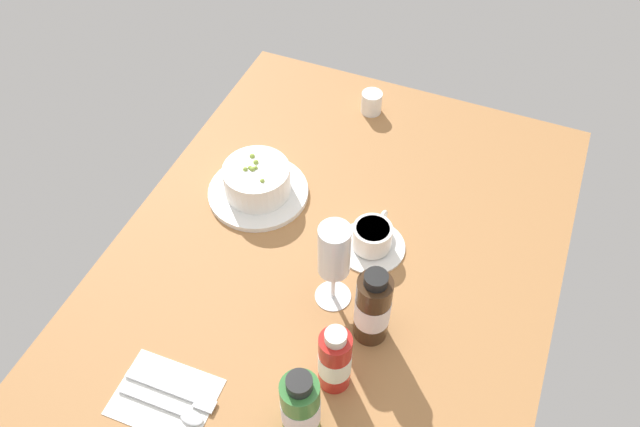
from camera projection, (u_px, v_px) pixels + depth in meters
ground_plane at (335, 259)px, 123.78cm from camera, size 110.00×84.00×3.00cm
porridge_bowl at (257, 182)px, 130.20cm from camera, size 21.03×21.03×8.27cm
cutlery_setting at (167, 398)px, 103.40cm from camera, size 12.95×17.01×0.90cm
coffee_cup at (372, 238)px, 121.86cm from camera, size 13.38×13.38×6.01cm
creamer_jug at (372, 102)px, 148.09cm from camera, size 5.53×5.21×5.88cm
wine_glass at (334, 254)px, 106.55cm from camera, size 6.71×6.71×19.48cm
sauce_bottle_green at (301, 407)px, 94.76cm from camera, size 6.08×6.08×16.70cm
sauce_bottle_red at (335, 360)px, 100.47cm from camera, size 5.44×5.44×15.28cm
sauce_bottle_brown at (373, 308)px, 105.72cm from camera, size 6.16×6.16×17.20cm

